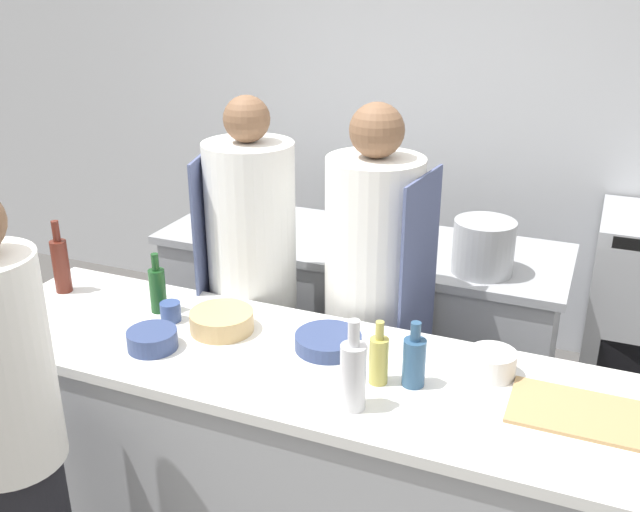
{
  "coord_description": "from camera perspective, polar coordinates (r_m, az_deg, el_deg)",
  "views": [
    {
      "loc": [
        0.97,
        -1.98,
        2.18
      ],
      "look_at": [
        0.0,
        0.35,
        1.14
      ],
      "focal_mm": 40.0,
      "sensor_mm": 36.0,
      "label": 1
    }
  ],
  "objects": [
    {
      "name": "bowl_ceramic_blue",
      "position": [
        2.72,
        -7.86,
        -5.17
      ],
      "size": [
        0.24,
        0.24,
        0.08
      ],
      "color": "tan",
      "rests_on": "prep_counter"
    },
    {
      "name": "chef_at_stove",
      "position": [
        3.02,
        4.21,
        -3.98
      ],
      "size": [
        0.43,
        0.41,
        1.7
      ],
      "rotation": [
        0.0,
        0.0,
        -1.69
      ],
      "color": "black",
      "rests_on": "ground_plane"
    },
    {
      "name": "prep_counter",
      "position": [
        2.8,
        -2.87,
        -15.88
      ],
      "size": [
        2.45,
        0.71,
        0.89
      ],
      "color": "#A8AAAF",
      "rests_on": "ground_plane"
    },
    {
      "name": "bottle_cooking_oil",
      "position": [
        2.22,
        2.66,
        -9.39
      ],
      "size": [
        0.08,
        0.08,
        0.3
      ],
      "color": "silver",
      "rests_on": "prep_counter"
    },
    {
      "name": "bowl_mixing_large",
      "position": [
        2.58,
        0.66,
        -6.86
      ],
      "size": [
        0.24,
        0.24,
        0.06
      ],
      "color": "navy",
      "rests_on": "prep_counter"
    },
    {
      "name": "bottle_wine",
      "position": [
        2.36,
        4.72,
        -8.18
      ],
      "size": [
        0.06,
        0.06,
        0.22
      ],
      "color": "#B2A84C",
      "rests_on": "prep_counter"
    },
    {
      "name": "stockpot",
      "position": [
        3.24,
        12.95,
        0.72
      ],
      "size": [
        0.27,
        0.27,
        0.24
      ],
      "color": "#A8AAAF",
      "rests_on": "pass_counter"
    },
    {
      "name": "bottle_olive_oil",
      "position": [
        2.89,
        -12.87,
        -2.56
      ],
      "size": [
        0.06,
        0.06,
        0.25
      ],
      "color": "#19471E",
      "rests_on": "prep_counter"
    },
    {
      "name": "chef_at_prep_near",
      "position": [
        2.46,
        -23.56,
        -13.27
      ],
      "size": [
        0.35,
        0.33,
        1.63
      ],
      "rotation": [
        0.0,
        0.0,
        1.49
      ],
      "color": "black",
      "rests_on": "ground_plane"
    },
    {
      "name": "bottle_sauce",
      "position": [
        3.17,
        -20.03,
        -0.59
      ],
      "size": [
        0.07,
        0.07,
        0.31
      ],
      "color": "#5B2319",
      "rests_on": "prep_counter"
    },
    {
      "name": "bowl_prep_small",
      "position": [
        2.65,
        -13.27,
        -6.51
      ],
      "size": [
        0.18,
        0.18,
        0.07
      ],
      "color": "navy",
      "rests_on": "prep_counter"
    },
    {
      "name": "pass_counter",
      "position": [
        3.76,
        3.13,
        -5.07
      ],
      "size": [
        2.04,
        0.73,
        0.89
      ],
      "color": "#A8AAAF",
      "rests_on": "ground_plane"
    },
    {
      "name": "chef_at_pass_far",
      "position": [
        3.15,
        -5.42,
        -2.75
      ],
      "size": [
        0.43,
        0.42,
        1.7
      ],
      "rotation": [
        0.0,
        0.0,
        1.83
      ],
      "color": "black",
      "rests_on": "ground_plane"
    },
    {
      "name": "wall_back",
      "position": [
        4.29,
        9.37,
        11.59
      ],
      "size": [
        8.0,
        0.06,
        2.8
      ],
      "color": "silver",
      "rests_on": "ground_plane"
    },
    {
      "name": "bowl_wooden_salad",
      "position": [
        2.48,
        13.59,
        -8.33
      ],
      "size": [
        0.16,
        0.16,
        0.09
      ],
      "color": "white",
      "rests_on": "prep_counter"
    },
    {
      "name": "cup",
      "position": [
        2.83,
        -11.87,
        -4.38
      ],
      "size": [
        0.08,
        0.08,
        0.08
      ],
      "color": "#33477F",
      "rests_on": "prep_counter"
    },
    {
      "name": "cutting_board",
      "position": [
        2.38,
        19.64,
        -11.63
      ],
      "size": [
        0.39,
        0.27,
        0.01
      ],
      "color": "tan",
      "rests_on": "prep_counter"
    },
    {
      "name": "bottle_vinegar",
      "position": [
        2.36,
        7.54,
        -8.27
      ],
      "size": [
        0.08,
        0.08,
        0.23
      ],
      "color": "#2D5175",
      "rests_on": "prep_counter"
    }
  ]
}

